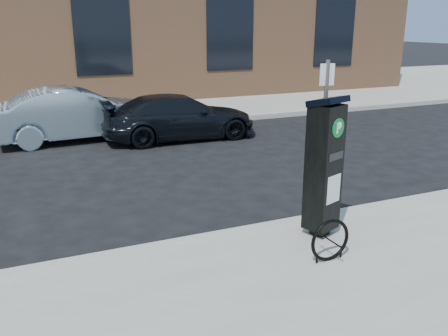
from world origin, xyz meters
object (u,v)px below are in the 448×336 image
sign_pole (322,149)px  bike_rack (330,240)px  car_dark (180,117)px  parking_kiosk (324,166)px  car_silver (77,114)px

sign_pole → bike_rack: (-0.45, -0.91, -0.94)m
car_dark → parking_kiosk: bearing=179.8°
car_silver → bike_rack: bearing=-170.9°
bike_rack → car_silver: car_silver is taller
parking_kiosk → sign_pole: (0.09, 0.19, 0.19)m
sign_pole → car_silver: 8.26m
parking_kiosk → bike_rack: parking_kiosk is taller
car_silver → sign_pole: bearing=-166.4°
parking_kiosk → sign_pole: size_ratio=0.82×
car_silver → car_dark: car_silver is taller
sign_pole → bike_rack: size_ratio=4.27×
parking_kiosk → bike_rack: size_ratio=3.50×
parking_kiosk → car_dark: parking_kiosk is taller
sign_pole → car_silver: sign_pole is taller
parking_kiosk → bike_rack: 1.10m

